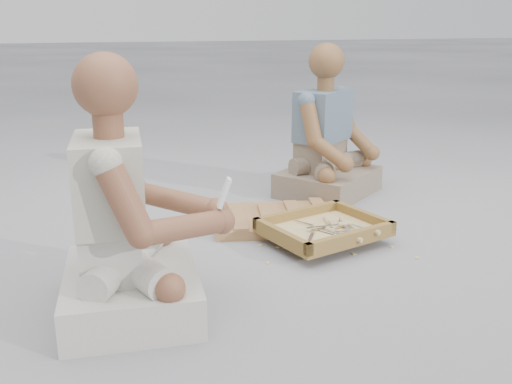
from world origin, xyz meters
name	(u,v)px	position (x,y,z in m)	size (l,w,h in m)	color
ground	(278,281)	(0.00, 0.00, 0.00)	(60.00, 60.00, 0.00)	#9C9CA1
carved_panel	(282,219)	(0.27, 0.59, 0.02)	(0.66, 0.44, 0.04)	olive
tool_tray	(324,229)	(0.34, 0.29, 0.07)	(0.57, 0.49, 0.06)	brown
chisel_0	(372,230)	(0.51, 0.19, 0.08)	(0.22, 0.06, 0.02)	white
chisel_1	(344,223)	(0.44, 0.29, 0.09)	(0.08, 0.22, 0.02)	white
chisel_2	(328,222)	(0.39, 0.36, 0.07)	(0.08, 0.22, 0.02)	white
chisel_3	(368,230)	(0.49, 0.17, 0.09)	(0.10, 0.21, 0.02)	white
chisel_4	(350,237)	(0.38, 0.14, 0.07)	(0.12, 0.20, 0.02)	white
chisel_5	(324,229)	(0.34, 0.28, 0.07)	(0.12, 0.20, 0.02)	white
chisel_6	(341,225)	(0.41, 0.28, 0.08)	(0.22, 0.03, 0.02)	white
chisel_7	(314,229)	(0.29, 0.29, 0.07)	(0.14, 0.19, 0.02)	white
wood_chip_0	(278,247)	(0.13, 0.32, 0.00)	(0.02, 0.01, 0.00)	#D3B37C
wood_chip_1	(307,246)	(0.25, 0.28, 0.00)	(0.02, 0.01, 0.00)	#D3B37C
wood_chip_2	(354,254)	(0.40, 0.13, 0.00)	(0.02, 0.01, 0.00)	#D3B37C
wood_chip_3	(260,246)	(0.06, 0.36, 0.00)	(0.02, 0.01, 0.00)	#D3B37C
wood_chip_4	(335,216)	(0.56, 0.60, 0.00)	(0.02, 0.01, 0.00)	#D3B37C
wood_chip_5	(315,252)	(0.26, 0.20, 0.00)	(0.02, 0.01, 0.00)	#D3B37C
wood_chip_6	(342,221)	(0.56, 0.52, 0.00)	(0.02, 0.01, 0.00)	#D3B37C
wood_chip_7	(417,258)	(0.63, 0.01, 0.00)	(0.02, 0.01, 0.00)	#D3B37C
wood_chip_8	(392,247)	(0.60, 0.14, 0.00)	(0.02, 0.01, 0.00)	#D3B37C
wood_chip_9	(352,215)	(0.65, 0.58, 0.00)	(0.02, 0.01, 0.00)	#D3B37C
wood_chip_10	(268,263)	(0.03, 0.17, 0.00)	(0.02, 0.01, 0.00)	#D3B37C
wood_chip_11	(288,243)	(0.19, 0.34, 0.00)	(0.02, 0.01, 0.00)	#D3B37C
wood_chip_12	(252,238)	(0.06, 0.45, 0.00)	(0.02, 0.01, 0.00)	#D3B37C
craftsman	(127,228)	(-0.55, -0.02, 0.29)	(0.60, 0.60, 0.85)	beige
companion	(327,145)	(0.70, 0.98, 0.28)	(0.68, 0.65, 0.84)	gray
mobile_phone	(224,193)	(-0.24, -0.12, 0.41)	(0.06, 0.05, 0.10)	white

